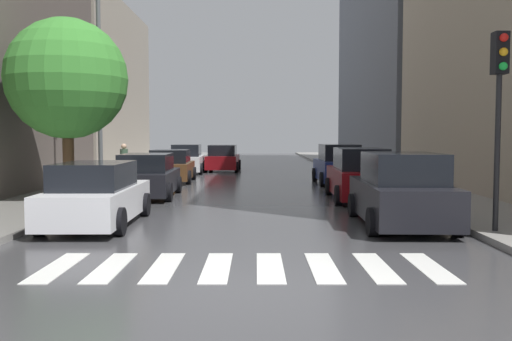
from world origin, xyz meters
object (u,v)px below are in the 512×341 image
traffic_light_right_corner (496,87)px  parked_car_left_fourth (184,160)px  parked_car_right_second (357,176)px  street_tree_left (64,79)px  parked_car_left_second (144,177)px  lamp_post_left (96,71)px  parked_car_left_third (168,167)px  parked_car_left_nearest (94,196)px  pedestrian_near_tree (121,161)px  parked_car_right_third (336,166)px  parked_car_right_nearest (398,192)px  car_midroad (220,159)px

traffic_light_right_corner → parked_car_left_fourth: bearing=114.0°
parked_car_right_second → street_tree_left: 10.25m
parked_car_left_second → lamp_post_left: 4.30m
parked_car_left_third → traffic_light_right_corner: (9.29, -14.49, 2.56)m
parked_car_left_fourth → parked_car_right_second: bearing=-152.7°
parked_car_left_nearest → pedestrian_near_tree: pedestrian_near_tree is taller
street_tree_left → parked_car_left_nearest: bearing=-63.8°
parked_car_left_second → parked_car_right_third: bearing=-55.7°
pedestrian_near_tree → traffic_light_right_corner: traffic_light_right_corner is taller
parked_car_left_third → lamp_post_left: (-1.71, -5.87, 3.84)m
parked_car_left_nearest → pedestrian_near_tree: size_ratio=2.75×
parked_car_right_nearest → car_midroad: (-5.63, 21.20, -0.08)m
parked_car_right_nearest → car_midroad: bearing=16.5°
parked_car_left_second → parked_car_right_second: size_ratio=0.92×
parked_car_right_third → parked_car_right_nearest: bearing=178.3°
parked_car_right_third → car_midroad: 10.93m
parked_car_left_third → parked_car_right_third: size_ratio=0.94×
parked_car_left_third → parked_car_right_nearest: bearing=-150.9°
parked_car_left_third → street_tree_left: bearing=165.1°
parked_car_left_nearest → lamp_post_left: bearing=13.9°
parked_car_left_fourth → parked_car_right_third: (7.86, -7.34, 0.05)m
parked_car_right_second → parked_car_right_third: bearing=-0.2°
parked_car_left_nearest → parked_car_left_third: parked_car_left_nearest is taller
parked_car_left_third → traffic_light_right_corner: 17.40m
car_midroad → traffic_light_right_corner: (7.30, -22.79, 2.52)m
car_midroad → parked_car_right_second: bearing=-159.0°
parked_car_left_nearest → street_tree_left: size_ratio=0.80×
parked_car_left_second → lamp_post_left: size_ratio=0.57×
parked_car_left_second → car_midroad: (1.86, 14.80, 0.02)m
parked_car_right_nearest → pedestrian_near_tree: size_ratio=2.69×
car_midroad → street_tree_left: street_tree_left is taller
pedestrian_near_tree → lamp_post_left: size_ratio=0.22×
parked_car_left_fourth → car_midroad: bearing=-48.6°
parked_car_left_second → car_midroad: bearing=-8.7°
parked_car_left_second → parked_car_right_third: 9.51m
parked_car_left_nearest → parked_car_left_second: bearing=-1.0°
parked_car_left_third → parked_car_right_second: parked_car_right_second is taller
street_tree_left → parked_car_right_nearest: bearing=-24.6°
street_tree_left → pedestrian_near_tree: bearing=90.3°
parked_car_left_third → pedestrian_near_tree: bearing=105.9°
street_tree_left → parked_car_right_second: bearing=7.0°
parked_car_left_nearest → street_tree_left: bearing=25.5°
pedestrian_near_tree → traffic_light_right_corner: size_ratio=0.39×
parked_car_right_second → parked_car_right_nearest: bearing=-178.4°
parked_car_left_fourth → street_tree_left: bearing=170.4°
parked_car_left_nearest → parked_car_right_nearest: size_ratio=1.02×
parked_car_right_nearest → lamp_post_left: lamp_post_left is taller
parked_car_left_third → street_tree_left: street_tree_left is taller
parked_car_left_second → parked_car_right_second: 7.54m
parked_car_left_fourth → traffic_light_right_corner: (9.31, -20.90, 2.50)m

